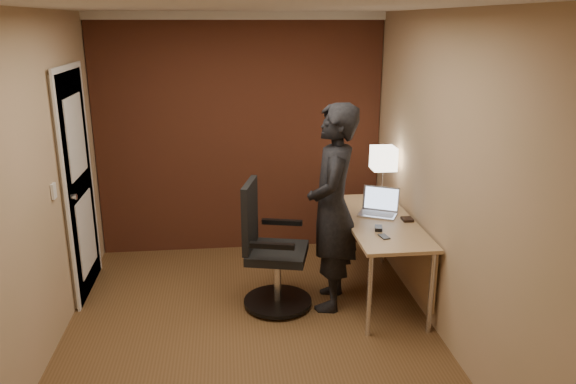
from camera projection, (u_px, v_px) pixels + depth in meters
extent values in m
plane|color=brown|center=(252.00, 342.00, 4.40)|extent=(4.00, 4.00, 0.00)
plane|color=white|center=(244.00, 6.00, 3.67)|extent=(4.00, 4.00, 0.00)
plane|color=tan|center=(240.00, 135.00, 5.93)|extent=(3.00, 0.00, 3.00)
plane|color=tan|center=(271.00, 339.00, 2.13)|extent=(3.00, 0.00, 3.00)
plane|color=tan|center=(31.00, 196.00, 3.87)|extent=(0.00, 4.00, 4.00)
plane|color=tan|center=(449.00, 183.00, 4.19)|extent=(0.00, 4.00, 4.00)
cube|color=brown|center=(240.00, 136.00, 5.91)|extent=(2.98, 0.06, 2.50)
cube|color=silver|center=(237.00, 16.00, 5.54)|extent=(3.00, 0.08, 0.08)
cube|color=silver|center=(267.00, 5.00, 1.82)|extent=(3.00, 0.08, 0.08)
cube|color=silver|center=(12.00, 12.00, 3.52)|extent=(0.08, 4.00, 0.08)
cube|color=silver|center=(458.00, 13.00, 3.84)|extent=(0.08, 4.00, 0.08)
cube|color=silver|center=(78.00, 186.00, 4.99)|extent=(0.05, 0.82, 2.02)
cube|color=silver|center=(80.00, 186.00, 5.00)|extent=(0.02, 0.92, 2.12)
cylinder|color=silver|center=(74.00, 197.00, 4.69)|extent=(0.05, 0.05, 0.05)
cube|color=silver|center=(54.00, 191.00, 4.33)|extent=(0.02, 0.08, 0.12)
cube|color=tan|center=(379.00, 221.00, 4.96)|extent=(0.60, 1.50, 0.03)
cube|color=tan|center=(408.00, 249.00, 5.08)|extent=(0.02, 1.38, 0.54)
cylinder|color=silver|center=(369.00, 296.00, 4.39)|extent=(0.04, 0.04, 0.70)
cylinder|color=silver|center=(336.00, 232.00, 5.70)|extent=(0.04, 0.04, 0.70)
cylinder|color=silver|center=(431.00, 292.00, 4.44)|extent=(0.04, 0.04, 0.70)
cylinder|color=silver|center=(384.00, 230.00, 5.75)|extent=(0.04, 0.04, 0.70)
cube|color=silver|center=(381.00, 200.00, 5.47)|extent=(0.11, 0.11, 0.01)
cylinder|color=silver|center=(382.00, 184.00, 5.42)|extent=(0.01, 0.01, 0.30)
cube|color=white|center=(383.00, 158.00, 5.35)|extent=(0.22, 0.22, 0.22)
cube|color=silver|center=(378.00, 214.00, 5.06)|extent=(0.40, 0.36, 0.01)
cube|color=silver|center=(381.00, 198.00, 5.13)|extent=(0.32, 0.20, 0.22)
cube|color=#B2CCF2|center=(381.00, 199.00, 5.12)|extent=(0.29, 0.18, 0.19)
cube|color=gray|center=(378.00, 214.00, 5.05)|extent=(0.31, 0.24, 0.00)
cube|color=black|center=(379.00, 228.00, 4.70)|extent=(0.08, 0.11, 0.03)
cube|color=black|center=(384.00, 237.00, 4.55)|extent=(0.08, 0.12, 0.01)
cube|color=black|center=(407.00, 219.00, 4.92)|extent=(0.09, 0.11, 0.02)
cylinder|color=black|center=(278.00, 301.00, 4.94)|extent=(0.60, 0.60, 0.03)
cylinder|color=silver|center=(278.00, 278.00, 4.88)|extent=(0.06, 0.06, 0.45)
cube|color=black|center=(277.00, 253.00, 4.81)|extent=(0.60, 0.60, 0.07)
cube|color=black|center=(250.00, 215.00, 4.74)|extent=(0.16, 0.45, 0.59)
cube|color=black|center=(282.00, 222.00, 5.02)|extent=(0.37, 0.14, 0.04)
cube|color=black|center=(272.00, 246.00, 4.49)|extent=(0.37, 0.14, 0.04)
imported|color=black|center=(332.00, 208.00, 4.75)|extent=(0.57, 0.73, 1.78)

